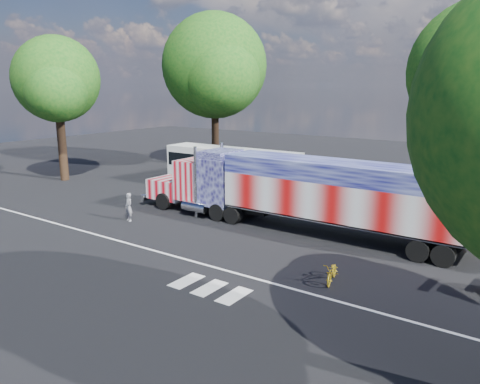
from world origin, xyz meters
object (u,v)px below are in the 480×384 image
Objects in this scene: woman at (129,207)px; bicycle at (332,272)px; coach_bus at (232,169)px; tree_nw_a at (215,66)px; tree_w_a at (57,80)px; semi_truck at (299,191)px.

woman is 13.51m from bicycle.
coach_bus reaches higher than bicycle.
woman is 21.19m from tree_nw_a.
tree_w_a is (-13.86, -4.80, 6.58)m from coach_bus.
semi_truck is 23.49m from tree_w_a.
woman is 0.11× the size of tree_nw_a.
woman is at bearing -155.33° from semi_truck.
woman is at bearing -67.58° from tree_nw_a.
tree_nw_a reaches higher than bicycle.
coach_bus reaches higher than woman.
semi_truck is 10.65m from coach_bus.
tree_w_a is 0.81× the size of tree_nw_a.
tree_w_a is (-22.68, 1.13, 6.02)m from semi_truck.
semi_truck reaches higher than woman.
woman is 1.03× the size of bicycle.
coach_bus is at bearing 126.18° from bicycle.
bicycle is (4.47, -5.45, -1.79)m from semi_truck.
semi_truck is 1.39× the size of tree_nw_a.
semi_truck is at bearing 41.44° from woman.
semi_truck is 7.28m from bicycle.
tree_nw_a reaches higher than coach_bus.
semi_truck is 1.84× the size of coach_bus.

